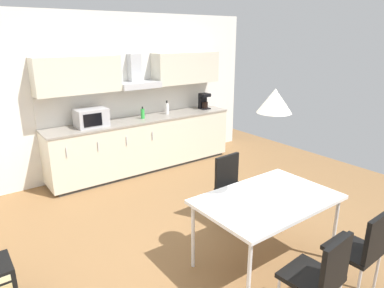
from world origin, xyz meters
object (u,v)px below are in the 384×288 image
microwave (91,118)px  dining_table (267,202)px  coffee_maker (204,101)px  bottle_green (143,113)px  bottle_white (167,108)px  pendant_lamp (275,101)px  chair_far_right (232,183)px  chair_near_left (321,273)px  chair_near_right (363,246)px

microwave → dining_table: microwave is taller
microwave → coffee_maker: (2.26, 0.03, 0.01)m
bottle_green → bottle_white: bearing=5.6°
coffee_maker → pendant_lamp: size_ratio=0.94×
chair_far_right → chair_near_left: bearing=-110.2°
chair_far_right → chair_near_right: bearing=-89.8°
bottle_white → chair_near_left: 4.17m
chair_near_left → dining_table: bearing=69.9°
chair_near_right → pendant_lamp: 1.48m
microwave → chair_near_left: size_ratio=0.55×
bottle_green → microwave: bearing=179.5°
bottle_white → coffee_maker: bearing=-1.2°
bottle_green → chair_near_right: (0.00, -3.93, -0.48)m
chair_near_left → chair_far_right: bearing=69.8°
bottle_green → dining_table: bottle_green is taller
bottle_green → coffee_maker: bearing=1.5°
dining_table → chair_near_right: bearing=-69.3°
bottle_green → dining_table: 3.13m
dining_table → chair_near_left: (-0.30, -0.83, -0.17)m
coffee_maker → chair_far_right: (-1.36, -2.31, -0.54)m
chair_far_right → bottle_green: bearing=89.9°
chair_near_left → pendant_lamp: pendant_lamp is taller
bottle_white → dining_table: size_ratio=0.18×
chair_near_right → pendant_lamp: pendant_lamp is taller
microwave → bottle_green: size_ratio=2.33×
dining_table → chair_near_left: chair_near_left is taller
bottle_white → chair_far_right: 2.43m
microwave → pendant_lamp: 3.23m
microwave → chair_far_right: size_ratio=0.55×
bottle_green → pendant_lamp: 3.20m
bottle_green → bottle_white: 0.53m
bottle_white → chair_far_right: bearing=-102.9°
microwave → dining_table: 3.19m
chair_near_left → chair_near_right: size_ratio=1.00×
bottle_white → pendant_lamp: pendant_lamp is taller
chair_near_right → bottle_green: bearing=90.0°
microwave → pendant_lamp: size_ratio=1.50×
coffee_maker → bottle_green: 1.36m
chair_near_right → chair_far_right: size_ratio=1.00×
microwave → chair_far_right: (0.90, -2.28, -0.53)m
coffee_maker → chair_near_right: coffee_maker is taller
bottle_white → microwave: bearing=-178.2°
chair_near_right → microwave: bearing=102.9°
chair_near_left → chair_far_right: (0.61, 1.66, 0.00)m
microwave → bottle_white: size_ratio=1.95×
chair_near_left → microwave: bearing=94.1°
chair_near_left → chair_far_right: same height
chair_far_right → microwave: bearing=111.5°
coffee_maker → chair_far_right: 2.73m
bottle_green → chair_near_right: 3.96m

